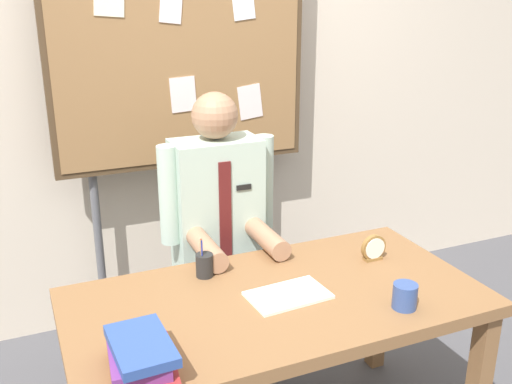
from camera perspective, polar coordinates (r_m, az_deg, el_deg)
name	(u,v)px	position (r m, az deg, el deg)	size (l,w,h in m)	color
back_wall	(172,79)	(3.24, -8.26, 10.86)	(6.40, 0.08, 2.70)	beige
desk	(277,317)	(2.26, 2.02, -12.08)	(1.56, 0.80, 0.72)	brown
person	(219,248)	(2.79, -3.67, -5.52)	(0.55, 0.56, 1.39)	#2D2D33
bulletin_board	(181,57)	(3.03, -7.32, 13.00)	(1.33, 0.09, 2.11)	#4C3823
book_stack	(142,357)	(1.83, -11.12, -15.55)	(0.22, 0.31, 0.11)	#B22D2D
open_notebook	(288,295)	(2.21, 3.16, -10.03)	(0.30, 0.18, 0.01)	white
desk_clock	(374,249)	(2.52, 11.42, -5.46)	(0.11, 0.04, 0.11)	olive
coffee_mug	(405,296)	(2.19, 14.34, -9.82)	(0.09, 0.09, 0.09)	#334C8C
pen_holder	(204,265)	(2.35, -5.06, -7.11)	(0.07, 0.07, 0.16)	#262626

